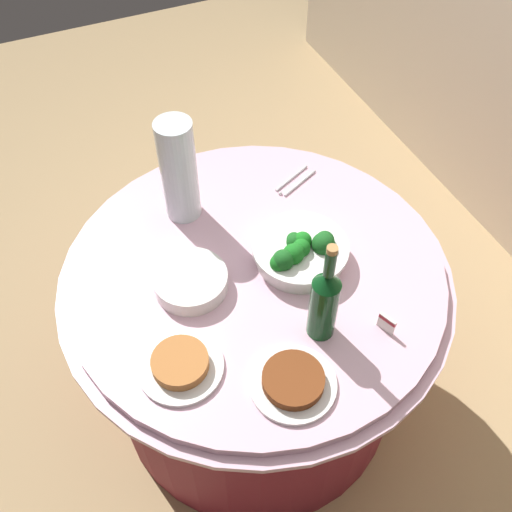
{
  "coord_description": "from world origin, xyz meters",
  "views": [
    {
      "loc": [
        0.96,
        -0.43,
        2.05
      ],
      "look_at": [
        0.0,
        0.0,
        0.79
      ],
      "focal_mm": 40.49,
      "sensor_mm": 36.0,
      "label": 1
    }
  ],
  "objects_px": {
    "broccoli_bowl": "(300,251)",
    "plate_stack": "(191,281)",
    "serving_tongs": "(294,182)",
    "label_placard_front": "(387,323)",
    "wine_bottle": "(324,302)",
    "decorative_fruit_vase": "(179,173)",
    "food_plate_stir_fry": "(293,381)",
    "food_plate_peanuts": "(180,364)"
  },
  "relations": [
    {
      "from": "wine_bottle",
      "to": "serving_tongs",
      "type": "xyz_separation_m",
      "value": [
        -0.54,
        0.19,
        -0.12
      ]
    },
    {
      "from": "decorative_fruit_vase",
      "to": "broccoli_bowl",
      "type": "bearing_deg",
      "value": 36.0
    },
    {
      "from": "wine_bottle",
      "to": "food_plate_stir_fry",
      "type": "xyz_separation_m",
      "value": [
        0.12,
        -0.14,
        -0.11
      ]
    },
    {
      "from": "food_plate_peanuts",
      "to": "broccoli_bowl",
      "type": "bearing_deg",
      "value": 113.77
    },
    {
      "from": "label_placard_front",
      "to": "plate_stack",
      "type": "bearing_deg",
      "value": -129.32
    },
    {
      "from": "broccoli_bowl",
      "to": "food_plate_peanuts",
      "type": "height_order",
      "value": "broccoli_bowl"
    },
    {
      "from": "plate_stack",
      "to": "serving_tongs",
      "type": "height_order",
      "value": "plate_stack"
    },
    {
      "from": "broccoli_bowl",
      "to": "decorative_fruit_vase",
      "type": "xyz_separation_m",
      "value": [
        -0.33,
        -0.24,
        0.12
      ]
    },
    {
      "from": "decorative_fruit_vase",
      "to": "serving_tongs",
      "type": "bearing_deg",
      "value": 86.44
    },
    {
      "from": "serving_tongs",
      "to": "food_plate_stir_fry",
      "type": "height_order",
      "value": "food_plate_stir_fry"
    },
    {
      "from": "plate_stack",
      "to": "food_plate_peanuts",
      "type": "xyz_separation_m",
      "value": [
        0.23,
        -0.11,
        -0.01
      ]
    },
    {
      "from": "serving_tongs",
      "to": "label_placard_front",
      "type": "bearing_deg",
      "value": -3.34
    },
    {
      "from": "wine_bottle",
      "to": "decorative_fruit_vase",
      "type": "distance_m",
      "value": 0.6
    },
    {
      "from": "broccoli_bowl",
      "to": "plate_stack",
      "type": "bearing_deg",
      "value": -97.47
    },
    {
      "from": "food_plate_peanuts",
      "to": "label_placard_front",
      "type": "height_order",
      "value": "label_placard_front"
    },
    {
      "from": "food_plate_peanuts",
      "to": "label_placard_front",
      "type": "xyz_separation_m",
      "value": [
        0.11,
        0.54,
        0.01
      ]
    },
    {
      "from": "plate_stack",
      "to": "food_plate_peanuts",
      "type": "height_order",
      "value": "plate_stack"
    },
    {
      "from": "label_placard_front",
      "to": "decorative_fruit_vase",
      "type": "bearing_deg",
      "value": -151.71
    },
    {
      "from": "plate_stack",
      "to": "food_plate_peanuts",
      "type": "relative_size",
      "value": 0.95
    },
    {
      "from": "plate_stack",
      "to": "food_plate_stir_fry",
      "type": "xyz_separation_m",
      "value": [
        0.39,
        0.13,
        -0.01
      ]
    },
    {
      "from": "food_plate_peanuts",
      "to": "label_placard_front",
      "type": "distance_m",
      "value": 0.55
    },
    {
      "from": "wine_bottle",
      "to": "label_placard_front",
      "type": "xyz_separation_m",
      "value": [
        0.07,
        0.16,
        -0.1
      ]
    },
    {
      "from": "decorative_fruit_vase",
      "to": "food_plate_stir_fry",
      "type": "height_order",
      "value": "decorative_fruit_vase"
    },
    {
      "from": "serving_tongs",
      "to": "label_placard_front",
      "type": "relative_size",
      "value": 2.98
    },
    {
      "from": "food_plate_stir_fry",
      "to": "label_placard_front",
      "type": "relative_size",
      "value": 4.0
    },
    {
      "from": "wine_bottle",
      "to": "serving_tongs",
      "type": "distance_m",
      "value": 0.59
    },
    {
      "from": "broccoli_bowl",
      "to": "food_plate_stir_fry",
      "type": "relative_size",
      "value": 1.27
    },
    {
      "from": "broccoli_bowl",
      "to": "label_placard_front",
      "type": "relative_size",
      "value": 5.09
    },
    {
      "from": "serving_tongs",
      "to": "broccoli_bowl",
      "type": "bearing_deg",
      "value": -23.98
    },
    {
      "from": "label_placard_front",
      "to": "food_plate_stir_fry",
      "type": "bearing_deg",
      "value": -81.31
    },
    {
      "from": "food_plate_peanuts",
      "to": "label_placard_front",
      "type": "relative_size",
      "value": 4.0
    },
    {
      "from": "decorative_fruit_vase",
      "to": "label_placard_front",
      "type": "bearing_deg",
      "value": 28.29
    },
    {
      "from": "food_plate_stir_fry",
      "to": "decorative_fruit_vase",
      "type": "bearing_deg",
      "value": -176.22
    },
    {
      "from": "decorative_fruit_vase",
      "to": "food_plate_peanuts",
      "type": "bearing_deg",
      "value": -20.33
    },
    {
      "from": "decorative_fruit_vase",
      "to": "food_plate_peanuts",
      "type": "distance_m",
      "value": 0.58
    },
    {
      "from": "food_plate_stir_fry",
      "to": "plate_stack",
      "type": "bearing_deg",
      "value": -162.19
    },
    {
      "from": "plate_stack",
      "to": "serving_tongs",
      "type": "xyz_separation_m",
      "value": [
        -0.27,
        0.46,
        -0.02
      ]
    },
    {
      "from": "broccoli_bowl",
      "to": "food_plate_stir_fry",
      "type": "height_order",
      "value": "broccoli_bowl"
    },
    {
      "from": "serving_tongs",
      "to": "food_plate_peanuts",
      "type": "bearing_deg",
      "value": -48.86
    },
    {
      "from": "food_plate_peanuts",
      "to": "serving_tongs",
      "type": "bearing_deg",
      "value": 131.14
    },
    {
      "from": "decorative_fruit_vase",
      "to": "food_plate_stir_fry",
      "type": "relative_size",
      "value": 1.55
    },
    {
      "from": "decorative_fruit_vase",
      "to": "food_plate_stir_fry",
      "type": "bearing_deg",
      "value": 3.78
    }
  ]
}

